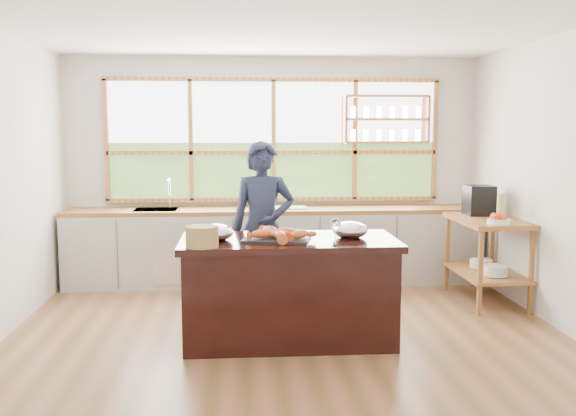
{
  "coord_description": "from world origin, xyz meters",
  "views": [
    {
      "loc": [
        -0.41,
        -5.6,
        1.83
      ],
      "look_at": [
        0.02,
        0.15,
        1.12
      ],
      "focal_mm": 40.0,
      "sensor_mm": 36.0,
      "label": 1
    }
  ],
  "objects": [
    {
      "name": "ground_plane",
      "position": [
        0.0,
        0.0,
        0.0
      ],
      "size": [
        5.0,
        5.0,
        0.0
      ],
      "primitive_type": "plane",
      "color": "#935A3B"
    },
    {
      "name": "room_shell",
      "position": [
        0.02,
        0.51,
        1.75
      ],
      "size": [
        5.02,
        4.52,
        2.71
      ],
      "color": "silver",
      "rests_on": "ground_plane"
    },
    {
      "name": "back_counter",
      "position": [
        -0.02,
        1.94,
        0.45
      ],
      "size": [
        4.9,
        0.63,
        0.9
      ],
      "color": "beige",
      "rests_on": "ground_plane"
    },
    {
      "name": "right_shelf_unit",
      "position": [
        2.19,
        0.89,
        0.6
      ],
      "size": [
        0.62,
        1.1,
        0.9
      ],
      "color": "olive",
      "rests_on": "ground_plane"
    },
    {
      "name": "island",
      "position": [
        0.0,
        -0.2,
        0.45
      ],
      "size": [
        1.85,
        0.9,
        0.9
      ],
      "color": "black",
      "rests_on": "ground_plane"
    },
    {
      "name": "cook",
      "position": [
        -0.19,
        0.66,
        0.86
      ],
      "size": [
        0.64,
        0.44,
        1.72
      ],
      "primitive_type": "imported",
      "rotation": [
        0.0,
        0.0,
        -0.04
      ],
      "color": "#1B2038",
      "rests_on": "ground_plane"
    },
    {
      "name": "potted_plant",
      "position": [
        -0.26,
        2.0,
        1.03
      ],
      "size": [
        0.16,
        0.14,
        0.26
      ],
      "primitive_type": "imported",
      "rotation": [
        0.0,
        0.0,
        -0.4
      ],
      "color": "slate",
      "rests_on": "back_counter"
    },
    {
      "name": "cutting_board",
      "position": [
        0.17,
        1.94,
        0.91
      ],
      "size": [
        0.41,
        0.31,
        0.01
      ],
      "primitive_type": "cube",
      "rotation": [
        0.0,
        0.0,
        0.03
      ],
      "color": "#74CD4C",
      "rests_on": "back_counter"
    },
    {
      "name": "espresso_machine",
      "position": [
        2.19,
        1.18,
        1.06
      ],
      "size": [
        0.28,
        0.3,
        0.32
      ],
      "primitive_type": "cube",
      "rotation": [
        0.0,
        0.0,
        -0.0
      ],
      "color": "black",
      "rests_on": "right_shelf_unit"
    },
    {
      "name": "wine_bottle",
      "position": [
        2.24,
        0.7,
        1.04
      ],
      "size": [
        0.09,
        0.09,
        0.28
      ],
      "primitive_type": "cylinder",
      "rotation": [
        0.0,
        0.0,
        -0.28
      ],
      "color": "#A2AA59",
      "rests_on": "right_shelf_unit"
    },
    {
      "name": "fruit_bowl",
      "position": [
        2.14,
        0.5,
        0.95
      ],
      "size": [
        0.22,
        0.22,
        0.11
      ],
      "color": "white",
      "rests_on": "right_shelf_unit"
    },
    {
      "name": "slate_board",
      "position": [
        -0.11,
        -0.25,
        0.91
      ],
      "size": [
        0.62,
        0.5,
        0.02
      ],
      "primitive_type": "cube",
      "rotation": [
        0.0,
        0.0,
        -0.21
      ],
      "color": "black",
      "rests_on": "island"
    },
    {
      "name": "lobster_pile",
      "position": [
        -0.08,
        -0.28,
        0.96
      ],
      "size": [
        0.52,
        0.48,
        0.08
      ],
      "color": "#C4411F",
      "rests_on": "slate_board"
    },
    {
      "name": "mixing_bowl_left",
      "position": [
        -0.62,
        -0.21,
        0.96
      ],
      "size": [
        0.3,
        0.3,
        0.15
      ],
      "primitive_type": "ellipsoid",
      "color": "silver",
      "rests_on": "island"
    },
    {
      "name": "mixing_bowl_right",
      "position": [
        0.53,
        -0.17,
        0.97
      ],
      "size": [
        0.31,
        0.31,
        0.15
      ],
      "primitive_type": "ellipsoid",
      "color": "silver",
      "rests_on": "island"
    },
    {
      "name": "wine_glass",
      "position": [
        0.35,
        -0.55,
        1.06
      ],
      "size": [
        0.08,
        0.08,
        0.22
      ],
      "color": "silver",
      "rests_on": "island"
    },
    {
      "name": "wicker_basket",
      "position": [
        -0.72,
        -0.53,
        0.98
      ],
      "size": [
        0.26,
        0.26,
        0.17
      ],
      "primitive_type": "cylinder",
      "color": "#A28A44",
      "rests_on": "island"
    },
    {
      "name": "parchment_roll",
      "position": [
        -0.75,
        0.03,
        0.94
      ],
      "size": [
        0.09,
        0.3,
        0.08
      ],
      "primitive_type": "cylinder",
      "rotation": [
        1.57,
        0.0,
        -0.03
      ],
      "color": "white",
      "rests_on": "island"
    }
  ]
}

